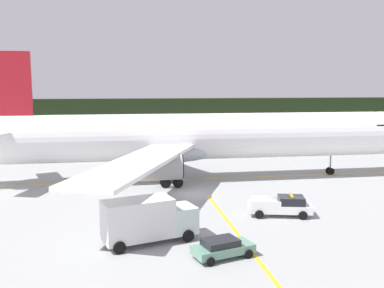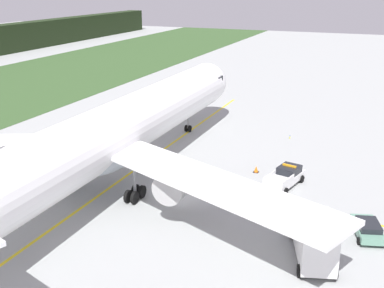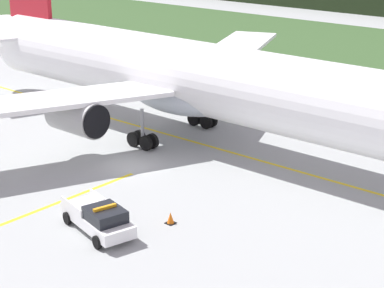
{
  "view_description": "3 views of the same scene",
  "coord_description": "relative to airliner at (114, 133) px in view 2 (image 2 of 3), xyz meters",
  "views": [
    {
      "loc": [
        -7.26,
        -42.83,
        11.48
      ],
      "look_at": [
        0.56,
        6.19,
        4.58
      ],
      "focal_mm": 39.03,
      "sensor_mm": 36.0,
      "label": 1
    },
    {
      "loc": [
        -37.15,
        -16.56,
        19.15
      ],
      "look_at": [
        2.82,
        0.02,
        4.35
      ],
      "focal_mm": 44.55,
      "sensor_mm": 36.0,
      "label": 2
    },
    {
      "loc": [
        33.09,
        -31.01,
        17.41
      ],
      "look_at": [
        5.87,
        0.2,
        3.02
      ],
      "focal_mm": 62.09,
      "sensor_mm": 36.0,
      "label": 3
    }
  ],
  "objects": [
    {
      "name": "ground",
      "position": [
        -0.64,
        -7.26,
        -5.25
      ],
      "size": [
        320.0,
        320.0,
        0.0
      ],
      "primitive_type": "plane",
      "color": "#9C9F9E"
    },
    {
      "name": "taxiway_centerline_main",
      "position": [
        0.47,
        0.0,
        -5.24
      ],
      "size": [
        75.79,
        0.66,
        0.01
      ],
      "primitive_type": "cube",
      "rotation": [
        0.0,
        0.0,
        0.0
      ],
      "color": "yellow",
      "rests_on": "ground"
    },
    {
      "name": "airliner",
      "position": [
        0.0,
        0.0,
        0.0
      ],
      "size": [
        57.78,
        47.25,
        15.36
      ],
      "color": "white",
      "rests_on": "ground"
    },
    {
      "name": "ops_pickup_truck",
      "position": [
        5.73,
        -15.76,
        -4.34
      ],
      "size": [
        5.84,
        3.27,
        1.94
      ],
      "color": "white",
      "rests_on": "ground"
    },
    {
      "name": "catering_truck",
      "position": [
        -6.48,
        -20.33,
        -3.47
      ],
      "size": [
        7.34,
        4.35,
        3.5
      ],
      "color": "silver",
      "rests_on": "ground"
    },
    {
      "name": "staff_car",
      "position": [
        -1.64,
        -23.85,
        -4.55
      ],
      "size": [
        4.49,
        2.96,
        1.3
      ],
      "color": "slate",
      "rests_on": "ground"
    },
    {
      "name": "apron_cone",
      "position": [
        8.0,
        -12.19,
        -4.9
      ],
      "size": [
        0.57,
        0.57,
        0.71
      ],
      "color": "black",
      "rests_on": "ground"
    },
    {
      "name": "taxiway_edge_light_east",
      "position": [
        20.56,
        -13.22,
        -4.98
      ],
      "size": [
        0.12,
        0.12,
        0.5
      ],
      "color": "yellow",
      "rests_on": "ground"
    }
  ]
}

